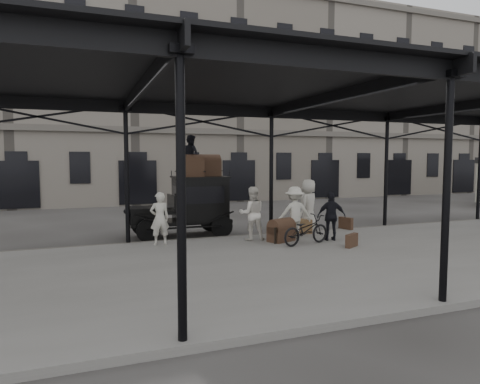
% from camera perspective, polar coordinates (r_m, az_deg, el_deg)
% --- Properties ---
extents(ground, '(120.00, 120.00, 0.00)m').
position_cam_1_polar(ground, '(13.75, 7.63, -7.42)').
color(ground, '#383533').
rests_on(ground, ground).
extents(platform, '(28.00, 8.00, 0.15)m').
position_cam_1_polar(platform, '(12.05, 12.16, -8.84)').
color(platform, slate).
rests_on(platform, ground).
extents(canopy, '(22.50, 9.00, 4.74)m').
position_cam_1_polar(canopy, '(12.09, 11.80, 12.79)').
color(canopy, black).
rests_on(canopy, ground).
extents(building_frontage, '(64.00, 8.00, 14.00)m').
position_cam_1_polar(building_frontage, '(30.81, -8.53, 12.27)').
color(building_frontage, slate).
rests_on(building_frontage, ground).
extents(taxi, '(3.65, 1.55, 2.18)m').
position_cam_1_polar(taxi, '(15.66, -6.48, -1.49)').
color(taxi, black).
rests_on(taxi, ground).
extents(porter_left, '(0.62, 0.43, 1.65)m').
position_cam_1_polar(porter_left, '(13.50, -10.67, -3.49)').
color(porter_left, beige).
rests_on(porter_left, platform).
extents(porter_midleft, '(0.97, 0.82, 1.76)m').
position_cam_1_polar(porter_midleft, '(14.03, 1.60, -2.87)').
color(porter_midleft, silver).
rests_on(porter_midleft, platform).
extents(porter_centre, '(1.12, 1.05, 1.93)m').
position_cam_1_polar(porter_centre, '(15.81, 9.13, -1.79)').
color(porter_centre, beige).
rests_on(porter_centre, platform).
extents(porter_official, '(1.01, 0.67, 1.59)m').
position_cam_1_polar(porter_official, '(14.29, 12.09, -3.19)').
color(porter_official, black).
rests_on(porter_official, platform).
extents(porter_right, '(1.22, 0.83, 1.75)m').
position_cam_1_polar(porter_right, '(14.33, 7.29, -2.78)').
color(porter_right, beige).
rests_on(porter_right, platform).
extents(bicycle, '(1.85, 1.00, 0.92)m').
position_cam_1_polar(bicycle, '(13.51, 8.78, -5.01)').
color(bicycle, black).
rests_on(bicycle, platform).
extents(porter_roof, '(0.77, 0.87, 1.49)m').
position_cam_1_polar(porter_roof, '(15.47, -6.56, 4.82)').
color(porter_roof, black).
rests_on(porter_roof, taxi).
extents(steamer_trunk_roof_near, '(0.94, 0.61, 0.66)m').
position_cam_1_polar(steamer_trunk_roof_near, '(15.32, -6.59, 3.28)').
color(steamer_trunk_roof_near, '#472F21').
rests_on(steamer_trunk_roof_near, taxi).
extents(steamer_trunk_roof_far, '(0.94, 0.62, 0.66)m').
position_cam_1_polar(steamer_trunk_roof_far, '(15.95, -4.36, 3.35)').
color(steamer_trunk_roof_far, '#472F21').
rests_on(steamer_trunk_roof_far, taxi).
extents(steamer_trunk_platform, '(0.99, 0.82, 0.62)m').
position_cam_1_polar(steamer_trunk_platform, '(13.97, 5.52, -5.29)').
color(steamer_trunk_platform, '#472F21').
rests_on(steamer_trunk_platform, platform).
extents(wicker_hamper, '(0.64, 0.50, 0.50)m').
position_cam_1_polar(wicker_hamper, '(15.56, 8.28, -4.53)').
color(wicker_hamper, olive).
rests_on(wicker_hamper, platform).
extents(suitcase_upright, '(0.30, 0.62, 0.45)m').
position_cam_1_polar(suitcase_upright, '(16.75, 13.92, -4.05)').
color(suitcase_upright, '#472F21').
rests_on(suitcase_upright, platform).
extents(suitcase_flat, '(0.59, 0.43, 0.40)m').
position_cam_1_polar(suitcase_flat, '(13.48, 14.67, -6.26)').
color(suitcase_flat, '#472F21').
rests_on(suitcase_flat, platform).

